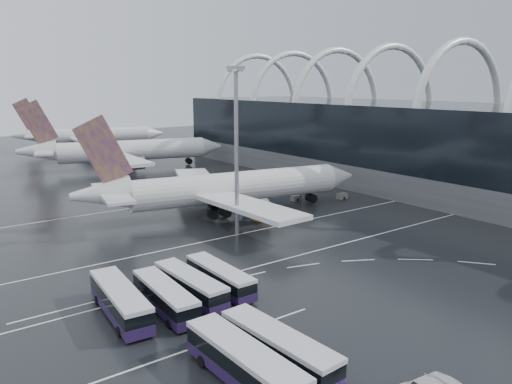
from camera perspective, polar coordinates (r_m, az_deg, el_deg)
ground at (r=75.46m, az=3.18°, el=-7.03°), size 420.00×420.00×0.00m
terminal at (r=131.22m, az=18.77°, el=5.50°), size 42.00×160.00×34.90m
lane_marking_near at (r=74.01m, az=4.17°, el=-7.43°), size 120.00×0.25×0.01m
lane_marking_mid at (r=84.58m, az=-2.01°, el=-4.86°), size 120.00×0.25×0.01m
lane_marking_far at (r=108.08m, az=-10.41°, el=-1.24°), size 120.00×0.25×0.01m
bus_bay_line_south at (r=50.90m, az=-6.77°, el=-17.16°), size 28.00×0.25×0.01m
bus_bay_line_north at (r=63.95m, az=-14.01°, el=-11.05°), size 28.00×0.25×0.01m
airliner_main at (r=96.87m, az=-3.71°, el=0.38°), size 58.48×50.63×19.85m
airliner_gate_b at (r=153.76m, az=-15.05°, el=4.51°), size 58.83×52.13×20.67m
airliner_gate_c at (r=204.26m, az=-18.63°, el=6.06°), size 55.09×50.06×19.83m
bus_row_near_a at (r=57.48m, az=-15.26°, el=-11.87°), size 4.20×13.85×3.36m
bus_row_near_b at (r=57.74m, az=-10.36°, el=-11.67°), size 3.44×12.65×3.08m
bus_row_near_c at (r=60.32m, az=-7.52°, el=-10.50°), size 3.35×12.62×3.08m
bus_row_near_d at (r=62.43m, az=-4.14°, el=-9.66°), size 2.98×12.19×3.00m
bus_row_far_b at (r=44.37m, az=-1.30°, el=-19.05°), size 3.59×14.03×3.44m
bus_row_far_c at (r=46.81m, az=2.61°, el=-17.37°), size 3.77×13.52×3.29m
floodlight_mast at (r=81.77m, az=-2.27°, el=6.99°), size 2.12×2.12×27.64m
gse_cart_belly_b at (r=108.78m, az=4.58°, el=-0.68°), size 2.06×1.22×1.13m
gse_cart_belly_c at (r=92.60m, az=0.43°, el=-2.99°), size 1.91×1.13×1.04m
gse_cart_belly_d at (r=111.68m, az=9.81°, el=-0.45°), size 2.28×1.35×1.25m
gse_cart_belly_e at (r=113.53m, az=-0.05°, el=-0.05°), size 2.35×1.39×1.28m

